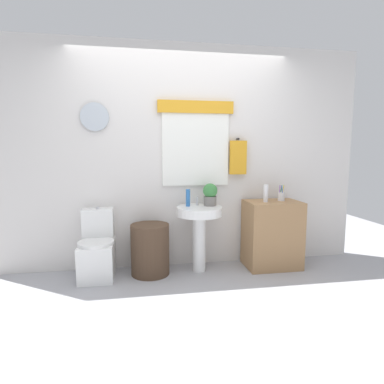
# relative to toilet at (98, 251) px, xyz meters

# --- Properties ---
(ground_plane) EXTENTS (8.00, 8.00, 0.00)m
(ground_plane) POSITION_rel_toilet_xyz_m (0.96, -0.88, -0.29)
(ground_plane) COLOR #A3A3A8
(back_wall) EXTENTS (4.40, 0.18, 2.60)m
(back_wall) POSITION_rel_toilet_xyz_m (0.96, 0.26, 1.02)
(back_wall) COLOR silver
(back_wall) RESTS_ON ground_plane
(toilet) EXTENTS (0.38, 0.51, 0.75)m
(toilet) POSITION_rel_toilet_xyz_m (0.00, 0.00, 0.00)
(toilet) COLOR white
(toilet) RESTS_ON ground_plane
(laundry_hamper) EXTENTS (0.43, 0.43, 0.57)m
(laundry_hamper) POSITION_rel_toilet_xyz_m (0.57, -0.03, -0.00)
(laundry_hamper) COLOR #4C3828
(laundry_hamper) RESTS_ON ground_plane
(pedestal_sink) EXTENTS (0.51, 0.51, 0.75)m
(pedestal_sink) POSITION_rel_toilet_xyz_m (1.13, -0.03, 0.28)
(pedestal_sink) COLOR white
(pedestal_sink) RESTS_ON ground_plane
(faucet) EXTENTS (0.03, 0.03, 0.10)m
(faucet) POSITION_rel_toilet_xyz_m (1.13, 0.09, 0.52)
(faucet) COLOR silver
(faucet) RESTS_ON pedestal_sink
(wooden_cabinet) EXTENTS (0.63, 0.44, 0.79)m
(wooden_cabinet) POSITION_rel_toilet_xyz_m (2.01, -0.03, 0.11)
(wooden_cabinet) COLOR #9E754C
(wooden_cabinet) RESTS_ON ground_plane
(soap_bottle) EXTENTS (0.05, 0.05, 0.20)m
(soap_bottle) POSITION_rel_toilet_xyz_m (1.01, 0.02, 0.56)
(soap_bottle) COLOR #2D6BB7
(soap_bottle) RESTS_ON pedestal_sink
(potted_plant) EXTENTS (0.17, 0.17, 0.26)m
(potted_plant) POSITION_rel_toilet_xyz_m (1.27, 0.03, 0.60)
(potted_plant) COLOR slate
(potted_plant) RESTS_ON pedestal_sink
(lotion_bottle) EXTENTS (0.05, 0.05, 0.20)m
(lotion_bottle) POSITION_rel_toilet_xyz_m (1.90, -0.07, 0.61)
(lotion_bottle) COLOR white
(lotion_bottle) RESTS_ON wooden_cabinet
(toothbrush_cup) EXTENTS (0.08, 0.08, 0.19)m
(toothbrush_cup) POSITION_rel_toilet_xyz_m (2.12, -0.01, 0.56)
(toothbrush_cup) COLOR silver
(toothbrush_cup) RESTS_ON wooden_cabinet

